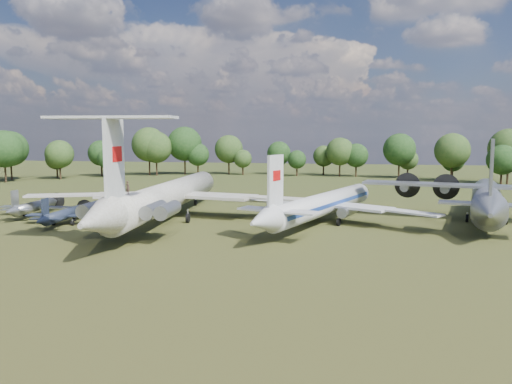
% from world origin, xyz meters
% --- Properties ---
extents(ground, '(300.00, 300.00, 0.00)m').
position_xyz_m(ground, '(0.00, 0.00, 0.00)').
color(ground, '#224115').
rests_on(ground, ground).
extents(il62_airliner, '(47.18, 59.61, 5.61)m').
position_xyz_m(il62_airliner, '(-5.70, 0.55, 2.81)').
color(il62_airliner, silver).
rests_on(il62_airliner, ground).
extents(tu104_jet, '(44.42, 51.03, 4.29)m').
position_xyz_m(tu104_jet, '(16.68, 1.81, 2.14)').
color(tu104_jet, silver).
rests_on(tu104_jet, ground).
extents(an12_transport, '(43.32, 46.41, 5.19)m').
position_xyz_m(an12_transport, '(39.39, 6.95, 2.59)').
color(an12_transport, '#ACAFB5').
rests_on(an12_transport, ground).
extents(small_prop_west, '(12.02, 15.62, 2.17)m').
position_xyz_m(small_prop_west, '(-18.55, -6.31, 1.08)').
color(small_prop_west, black).
rests_on(small_prop_west, ground).
extents(small_prop_northwest, '(12.51, 16.30, 2.27)m').
position_xyz_m(small_prop_northwest, '(-27.21, -0.24, 1.13)').
color(small_prop_northwest, '#9D9FA4').
rests_on(small_prop_northwest, ground).
extents(person_on_il62, '(0.66, 0.55, 1.56)m').
position_xyz_m(person_on_il62, '(-4.81, -15.14, 6.39)').
color(person_on_il62, brown).
rests_on(person_on_il62, il62_airliner).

